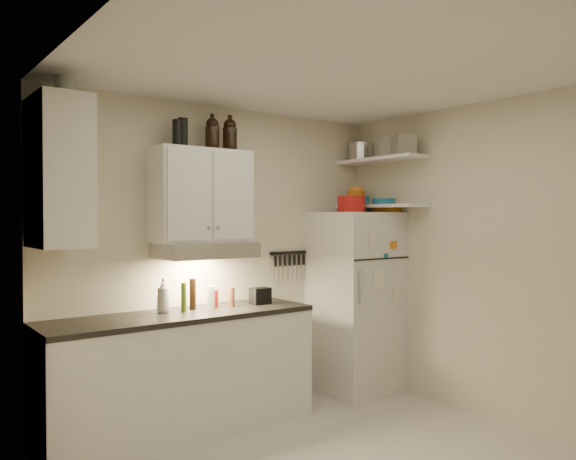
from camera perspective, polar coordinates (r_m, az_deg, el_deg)
ceiling at (r=3.78m, az=5.40°, el=15.98°), size 3.20×3.00×0.02m
back_wall at (r=4.89m, az=-6.66°, el=-2.84°), size 3.20×0.02×2.60m
left_wall at (r=2.86m, az=-19.38°, el=-5.80°), size 0.02×3.00×2.60m
right_wall at (r=4.90m, az=19.41°, el=-2.90°), size 0.02×3.00×2.60m
base_cabinet at (r=4.51m, az=-10.80°, el=-14.31°), size 2.10×0.60×0.88m
countertop at (r=4.41m, az=-10.83°, el=-8.54°), size 2.10×0.62×0.04m
upper_cabinet at (r=4.59m, az=-8.81°, el=3.44°), size 0.80×0.33×0.75m
side_cabinet at (r=4.05m, az=-22.25°, el=5.44°), size 0.33×0.55×1.00m
range_hood at (r=4.53m, az=-8.40°, el=-2.03°), size 0.76×0.46×0.12m
fridge at (r=5.42m, az=6.86°, el=-7.24°), size 0.70×0.68×1.70m
shelf_hi at (r=5.44m, az=9.42°, el=7.05°), size 0.30×0.95×0.03m
shelf_lo at (r=5.41m, az=9.40°, el=2.41°), size 0.30×0.95×0.03m
knife_strip at (r=5.26m, az=0.08°, el=-2.34°), size 0.42×0.02×0.03m
dutch_oven at (r=5.25m, az=6.46°, el=2.61°), size 0.30×0.30×0.15m
book_stack at (r=5.44m, az=10.02°, el=2.17°), size 0.19×0.24×0.08m
spice_jar at (r=5.36m, az=7.02°, el=2.38°), size 0.09×0.09×0.11m
stock_pot at (r=5.74m, az=7.40°, el=7.81°), size 0.26×0.26×0.18m
tin_a at (r=5.38m, az=10.63°, el=8.26°), size 0.19×0.17×0.18m
tin_b at (r=5.22m, az=11.66°, el=8.44°), size 0.23×0.23×0.18m
bowl_teal at (r=5.59m, az=7.16°, el=2.97°), size 0.22×0.22×0.09m
bowl_orange at (r=5.58m, az=6.95°, el=3.69°), size 0.17×0.17×0.05m
bowl_yellow at (r=5.58m, az=6.95°, el=4.17°), size 0.13×0.13×0.04m
plates at (r=5.33m, az=9.69°, el=2.88°), size 0.28×0.28×0.05m
growler_a at (r=4.68m, az=-7.71°, el=9.69°), size 0.15×0.15×0.27m
growler_b at (r=4.76m, az=-5.93°, el=9.60°), size 0.14×0.14×0.28m
thermos_a at (r=4.56m, az=-10.65°, el=9.66°), size 0.11×0.11×0.23m
thermos_b at (r=4.52m, az=-11.21°, el=9.60°), size 0.09×0.09×0.21m
side_jar at (r=4.18m, az=-21.75°, el=13.43°), size 0.15×0.15×0.17m
soap_bottle at (r=4.43m, az=-12.56°, el=-6.32°), size 0.15×0.15×0.30m
pepper_mill at (r=4.65m, az=-5.75°, el=-6.78°), size 0.05×0.05×0.16m
oil_bottle at (r=4.42m, az=-10.55°, el=-6.75°), size 0.05×0.05×0.23m
vinegar_bottle at (r=4.53m, az=-9.66°, el=-6.44°), size 0.06×0.06×0.25m
clear_bottle at (r=4.56m, az=-7.84°, el=-6.80°), size 0.07×0.07×0.18m
red_jar at (r=4.64m, az=-7.53°, el=-6.91°), size 0.08×0.08×0.14m
caddy at (r=4.78m, az=-2.84°, el=-6.69°), size 0.16×0.12×0.14m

